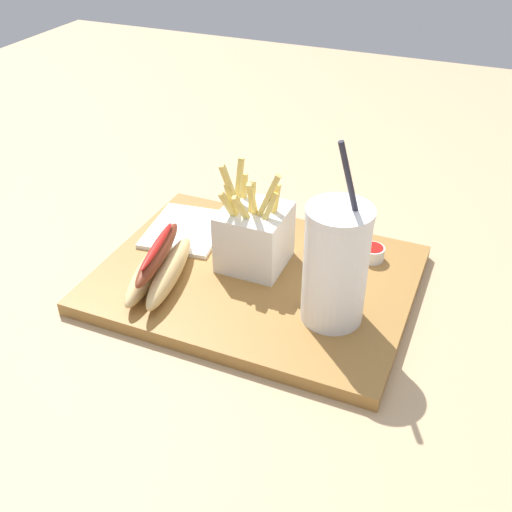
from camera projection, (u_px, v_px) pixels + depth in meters
name	position (u px, v px, depth m)	size (l,w,h in m)	color
ground_plane	(256.00, 290.00, 0.88)	(2.40, 2.40, 0.02)	tan
food_tray	(256.00, 279.00, 0.87)	(0.44, 0.33, 0.02)	olive
soda_cup	(335.00, 265.00, 0.74)	(0.08, 0.08, 0.25)	white
fries_basket	(254.00, 235.00, 0.86)	(0.09, 0.09, 0.16)	white
hot_dog_1	(159.00, 266.00, 0.84)	(0.09, 0.18, 0.06)	#DBB775
ketchup_cup_1	(372.00, 253.00, 0.89)	(0.04, 0.04, 0.02)	white
napkin_stack	(186.00, 229.00, 0.96)	(0.11, 0.13, 0.01)	white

